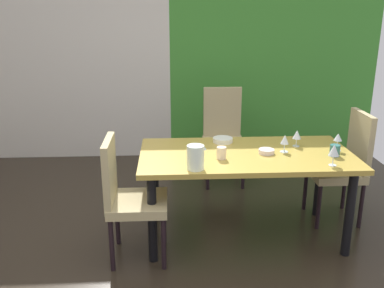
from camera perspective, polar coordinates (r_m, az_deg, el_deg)
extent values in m
cube|color=#2D251B|center=(3.24, -4.92, -17.74)|extent=(5.57, 5.68, 0.02)
cube|color=silver|center=(5.64, -18.41, 12.44)|extent=(2.93, 0.10, 2.87)
cube|color=#3F8F31|center=(5.61, 10.99, 12.98)|extent=(2.65, 0.10, 2.87)
cube|color=#B4953D|center=(3.49, 7.22, -1.49)|extent=(1.71, 0.89, 0.04)
cylinder|color=black|center=(3.89, -4.97, -5.23)|extent=(0.07, 0.07, 0.71)
cylinder|color=black|center=(4.13, 16.61, -4.59)|extent=(0.07, 0.07, 0.71)
cylinder|color=black|center=(3.27, -5.32, -9.93)|extent=(0.07, 0.07, 0.71)
cylinder|color=black|center=(3.54, 20.26, -8.74)|extent=(0.07, 0.07, 0.71)
cube|color=tan|center=(4.68, 4.27, 0.03)|extent=(0.44, 0.44, 0.07)
cube|color=tan|center=(4.79, 4.05, 4.10)|extent=(0.42, 0.05, 0.59)
cylinder|color=black|center=(4.61, 6.85, -3.53)|extent=(0.04, 0.04, 0.42)
cylinder|color=black|center=(4.56, 2.13, -3.65)|extent=(0.04, 0.04, 0.42)
cylinder|color=black|center=(4.96, 6.11, -1.95)|extent=(0.04, 0.04, 0.42)
cylinder|color=black|center=(4.91, 1.73, -2.04)|extent=(0.04, 0.04, 0.42)
cube|color=tan|center=(4.06, 18.49, -3.65)|extent=(0.44, 0.44, 0.07)
cube|color=tan|center=(4.06, 21.50, 0.12)|extent=(0.05, 0.42, 0.55)
cylinder|color=black|center=(3.93, 16.53, -8.06)|extent=(0.04, 0.04, 0.42)
cylinder|color=black|center=(4.26, 14.87, -5.87)|extent=(0.04, 0.04, 0.42)
cylinder|color=black|center=(4.07, 21.62, -7.69)|extent=(0.04, 0.04, 0.42)
cylinder|color=black|center=(4.39, 19.62, -5.61)|extent=(0.04, 0.04, 0.42)
cube|color=tan|center=(3.30, -7.19, -7.86)|extent=(0.44, 0.44, 0.07)
cube|color=tan|center=(3.22, -10.93, -3.76)|extent=(0.05, 0.42, 0.51)
cylinder|color=black|center=(3.57, -3.75, -10.03)|extent=(0.04, 0.04, 0.42)
cylinder|color=black|center=(3.24, -3.80, -13.16)|extent=(0.04, 0.04, 0.42)
cylinder|color=black|center=(3.60, -9.91, -10.06)|extent=(0.04, 0.04, 0.42)
cylinder|color=black|center=(3.27, -10.66, -13.15)|extent=(0.04, 0.04, 0.42)
cylinder|color=silver|center=(3.72, 13.71, -0.26)|extent=(0.06, 0.06, 0.00)
cylinder|color=silver|center=(3.71, 13.74, 0.24)|extent=(0.01, 0.01, 0.06)
cone|color=silver|center=(3.69, 13.82, 1.25)|extent=(0.07, 0.07, 0.07)
cylinder|color=silver|center=(3.35, 18.22, -2.70)|extent=(0.06, 0.06, 0.00)
cylinder|color=silver|center=(3.34, 18.28, -2.07)|extent=(0.01, 0.01, 0.07)
cone|color=silver|center=(3.31, 18.41, -0.76)|extent=(0.08, 0.08, 0.09)
cylinder|color=silver|center=(3.56, 12.16, -1.01)|extent=(0.07, 0.07, 0.00)
cylinder|color=silver|center=(3.55, 12.20, -0.47)|extent=(0.01, 0.01, 0.07)
cone|color=silver|center=(3.52, 12.27, 0.61)|extent=(0.07, 0.07, 0.07)
cylinder|color=silver|center=(3.71, 18.72, -0.80)|extent=(0.07, 0.07, 0.00)
cylinder|color=silver|center=(3.69, 18.79, -0.17)|extent=(0.01, 0.01, 0.08)
cone|color=silver|center=(3.67, 18.90, 0.88)|extent=(0.07, 0.07, 0.06)
cylinder|color=white|center=(3.73, 4.13, 0.54)|extent=(0.17, 0.17, 0.04)
cylinder|color=silver|center=(3.49, 9.90, -0.97)|extent=(0.13, 0.13, 0.04)
cylinder|color=#2B6665|center=(3.55, 18.50, -0.82)|extent=(0.08, 0.08, 0.09)
cylinder|color=beige|center=(3.31, 3.95, -1.19)|extent=(0.07, 0.07, 0.10)
cylinder|color=white|center=(3.08, 0.46, -1.81)|extent=(0.13, 0.13, 0.18)
cone|color=white|center=(3.06, 1.53, -0.45)|extent=(0.04, 0.04, 0.03)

